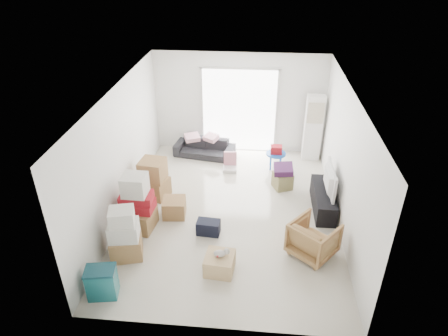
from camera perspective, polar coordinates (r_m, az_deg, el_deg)
room_shell at (r=7.99m, az=0.95°, el=1.61°), size 4.98×6.48×3.18m
sliding_door at (r=10.73m, az=2.18°, el=8.64°), size 2.10×0.04×2.33m
ac_tower at (r=10.66m, az=12.61°, el=5.61°), size 0.45×0.30×1.75m
tv_console at (r=8.93m, az=13.98°, el=-4.42°), size 0.41×1.38×0.46m
television at (r=8.77m, az=14.21°, el=-2.82°), size 0.59×1.01×0.13m
sofa at (r=10.76m, az=-2.81°, el=3.25°), size 1.66×0.73×0.63m
pillow_left at (r=10.60m, az=-4.60°, el=5.05°), size 0.51×0.47×0.13m
pillow_right at (r=10.57m, az=-1.86°, el=5.02°), size 0.43×0.41×0.12m
armchair at (r=7.61m, az=12.69°, el=-9.61°), size 1.03×1.02×0.78m
storage_bins at (r=7.04m, az=-17.03°, el=-15.35°), size 0.53×0.42×0.56m
box_stack_a at (r=7.54m, az=-14.02°, el=-9.40°), size 0.68×0.61×1.05m
box_stack_b at (r=8.15m, az=-12.27°, el=-5.28°), size 0.68×0.68×1.22m
box_stack_c at (r=9.12m, az=-10.03°, el=-1.55°), size 0.74×0.67×0.92m
loose_box at (r=8.56m, az=-7.12°, el=-5.62°), size 0.51×0.51×0.39m
duffel_bag at (r=8.04m, az=-2.24°, el=-8.46°), size 0.48×0.31×0.29m
ottoman at (r=9.50m, az=8.34°, el=-1.75°), size 0.52×0.52×0.40m
blanket at (r=9.37m, az=8.46°, el=-0.36°), size 0.44×0.44×0.14m
kids_table at (r=10.18m, az=7.45°, el=2.22°), size 0.50×0.50×0.63m
toy_walker at (r=10.16m, az=0.86°, el=0.41°), size 0.37×0.33×0.47m
wood_crate at (r=7.24m, az=-0.63°, el=-13.44°), size 0.55×0.55×0.33m
plush_bunny at (r=7.09m, az=-0.38°, el=-12.05°), size 0.28×0.17×0.14m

